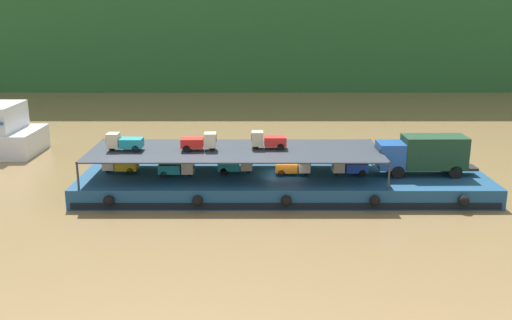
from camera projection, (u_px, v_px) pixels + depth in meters
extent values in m
plane|color=brown|center=(285.00, 193.00, 45.03)|extent=(400.00, 400.00, 0.00)
cube|color=navy|center=(286.00, 184.00, 44.83)|extent=(31.78, 8.20, 1.50)
cube|color=black|center=(288.00, 206.00, 40.95)|extent=(31.15, 0.06, 0.50)
sphere|color=black|center=(111.00, 200.00, 40.67)|extent=(0.77, 0.77, 0.77)
sphere|color=black|center=(200.00, 201.00, 40.64)|extent=(0.77, 0.77, 0.77)
sphere|color=black|center=(288.00, 201.00, 40.62)|extent=(0.77, 0.77, 0.77)
sphere|color=black|center=(377.00, 201.00, 40.59)|extent=(0.77, 0.77, 0.77)
sphere|color=black|center=(466.00, 201.00, 40.57)|extent=(0.77, 0.77, 0.77)
cube|color=#1E4C99|center=(393.00, 155.00, 44.18)|extent=(2.04, 2.22, 2.00)
cube|color=#192833|center=(380.00, 151.00, 44.08)|extent=(0.09, 1.84, 0.60)
cube|color=#193823|center=(436.00, 152.00, 44.16)|extent=(4.84, 2.38, 2.50)
cube|color=black|center=(435.00, 168.00, 44.50)|extent=(6.82, 1.50, 0.20)
cylinder|color=black|center=(394.00, 165.00, 45.45)|extent=(1.00, 0.30, 1.00)
cylinder|color=black|center=(400.00, 172.00, 43.50)|extent=(1.00, 0.30, 1.00)
cylinder|color=black|center=(449.00, 165.00, 45.50)|extent=(1.00, 0.30, 1.00)
cylinder|color=black|center=(458.00, 172.00, 43.55)|extent=(1.00, 0.30, 1.00)
cylinder|color=#2D333D|center=(372.00, 151.00, 47.84)|extent=(0.16, 0.16, 2.00)
cylinder|color=#2D333D|center=(391.00, 176.00, 40.85)|extent=(0.16, 0.16, 2.00)
cylinder|color=#2D333D|center=(106.00, 151.00, 47.93)|extent=(0.16, 0.16, 2.00)
cylinder|color=#2D333D|center=(80.00, 176.00, 40.94)|extent=(0.16, 0.16, 2.00)
cube|color=#2D333D|center=(237.00, 151.00, 44.14)|extent=(22.58, 7.40, 0.10)
cube|color=gold|center=(129.00, 165.00, 45.06)|extent=(1.74, 1.26, 0.70)
cube|color=beige|center=(112.00, 162.00, 45.06)|extent=(0.93, 1.03, 1.10)
cube|color=#19232D|center=(106.00, 161.00, 45.05)|extent=(0.07, 0.85, 0.38)
cylinder|color=black|center=(110.00, 169.00, 45.21)|extent=(0.56, 0.16, 0.56)
cylinder|color=black|center=(136.00, 167.00, 45.65)|extent=(0.56, 0.16, 0.56)
cylinder|color=black|center=(133.00, 171.00, 44.62)|extent=(0.56, 0.16, 0.56)
cube|color=teal|center=(172.00, 168.00, 44.12)|extent=(1.73, 1.25, 0.70)
cube|color=beige|center=(190.00, 166.00, 44.02)|extent=(0.93, 1.02, 1.10)
cube|color=#19232D|center=(196.00, 165.00, 43.98)|extent=(0.06, 0.85, 0.38)
cylinder|color=black|center=(192.00, 173.00, 44.16)|extent=(0.56, 0.16, 0.56)
cylinder|color=black|center=(166.00, 175.00, 43.71)|extent=(0.56, 0.16, 0.56)
cylinder|color=black|center=(169.00, 171.00, 44.73)|extent=(0.56, 0.16, 0.56)
cube|color=teal|center=(231.00, 165.00, 44.96)|extent=(1.73, 1.24, 0.70)
cube|color=#C6B793|center=(249.00, 163.00, 44.93)|extent=(0.92, 1.02, 1.10)
cube|color=#19232D|center=(255.00, 161.00, 44.91)|extent=(0.06, 0.85, 0.38)
cylinder|color=black|center=(250.00, 169.00, 45.08)|extent=(0.56, 0.15, 0.56)
cylinder|color=black|center=(226.00, 171.00, 44.53)|extent=(0.56, 0.15, 0.56)
cylinder|color=black|center=(226.00, 168.00, 45.55)|extent=(0.56, 0.15, 0.56)
cube|color=orange|center=(289.00, 167.00, 44.43)|extent=(1.73, 1.24, 0.70)
cube|color=beige|center=(307.00, 165.00, 44.34)|extent=(0.93, 1.02, 1.10)
cube|color=#19232D|center=(313.00, 164.00, 44.29)|extent=(0.06, 0.85, 0.38)
cylinder|color=black|center=(308.00, 172.00, 44.47)|extent=(0.56, 0.15, 0.56)
cylinder|color=black|center=(283.00, 173.00, 44.02)|extent=(0.56, 0.15, 0.56)
cylinder|color=black|center=(283.00, 170.00, 45.04)|extent=(0.56, 0.15, 0.56)
cube|color=#1E47B7|center=(358.00, 167.00, 44.45)|extent=(1.74, 1.25, 0.70)
cube|color=beige|center=(341.00, 165.00, 44.36)|extent=(0.93, 1.03, 1.10)
cube|color=#19232D|center=(335.00, 163.00, 44.32)|extent=(0.07, 0.85, 0.38)
cylinder|color=black|center=(338.00, 172.00, 44.50)|extent=(0.56, 0.16, 0.56)
cylinder|color=black|center=(362.00, 170.00, 45.06)|extent=(0.56, 0.16, 0.56)
cylinder|color=black|center=(365.00, 173.00, 44.04)|extent=(0.56, 0.16, 0.56)
cube|color=teal|center=(134.00, 143.00, 43.80)|extent=(1.73, 1.24, 0.70)
cube|color=beige|center=(116.00, 140.00, 43.79)|extent=(0.92, 1.02, 1.10)
cube|color=#19232D|center=(110.00, 139.00, 43.77)|extent=(0.06, 0.85, 0.38)
cylinder|color=black|center=(114.00, 147.00, 43.93)|extent=(0.56, 0.15, 0.56)
cylinder|color=black|center=(141.00, 145.00, 44.40)|extent=(0.56, 0.15, 0.56)
cylinder|color=black|center=(138.00, 149.00, 43.37)|extent=(0.56, 0.15, 0.56)
cube|color=red|center=(194.00, 143.00, 43.84)|extent=(1.74, 1.26, 0.70)
cube|color=beige|center=(212.00, 140.00, 43.83)|extent=(0.94, 1.03, 1.10)
cube|color=#19232D|center=(219.00, 138.00, 43.81)|extent=(0.07, 0.85, 0.38)
cylinder|color=black|center=(215.00, 147.00, 43.97)|extent=(0.56, 0.16, 0.56)
cylinder|color=black|center=(189.00, 149.00, 43.40)|extent=(0.56, 0.16, 0.56)
cylinder|color=black|center=(190.00, 145.00, 44.43)|extent=(0.56, 0.16, 0.56)
cube|color=red|center=(277.00, 141.00, 44.37)|extent=(1.70, 1.20, 0.70)
cube|color=#C6B793|center=(260.00, 138.00, 44.32)|extent=(0.90, 1.00, 1.10)
cube|color=#19232D|center=(254.00, 137.00, 44.29)|extent=(0.04, 0.85, 0.38)
cylinder|color=black|center=(258.00, 145.00, 44.46)|extent=(0.56, 0.14, 0.56)
cylinder|color=black|center=(282.00, 144.00, 44.97)|extent=(0.56, 0.14, 0.56)
cylinder|color=black|center=(283.00, 147.00, 43.95)|extent=(0.56, 0.14, 0.56)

